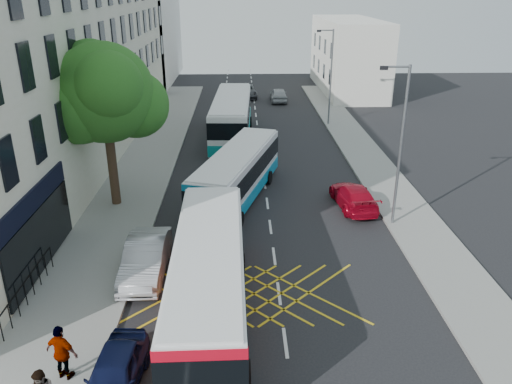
{
  "coord_description": "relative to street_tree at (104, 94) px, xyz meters",
  "views": [
    {
      "loc": [
        -1.46,
        -10.94,
        11.47
      ],
      "look_at": [
        -0.76,
        11.4,
        2.2
      ],
      "focal_mm": 35.0,
      "sensor_mm": 36.0,
      "label": 1
    }
  ],
  "objects": [
    {
      "name": "bus_far",
      "position": [
        6.34,
        13.09,
        -4.51
      ],
      "size": [
        3.36,
        12.16,
        3.39
      ],
      "rotation": [
        0.0,
        0.0,
        -0.04
      ],
      "color": "silver",
      "rests_on": "ground"
    },
    {
      "name": "building_right",
      "position": [
        19.51,
        33.03,
        -2.29
      ],
      "size": [
        6.0,
        18.0,
        8.0
      ],
      "primitive_type": "cube",
      "color": "silver",
      "rests_on": "ground"
    },
    {
      "name": "railings",
      "position": [
        -1.19,
        -9.67,
        -5.57
      ],
      "size": [
        0.08,
        5.6,
        1.14
      ],
      "primitive_type": null,
      "color": "black",
      "rests_on": "pavement_left"
    },
    {
      "name": "pavement_right",
      "position": [
        16.01,
        0.03,
        -6.22
      ],
      "size": [
        3.0,
        70.0,
        0.15
      ],
      "primitive_type": "cube",
      "color": "gray",
      "rests_on": "ground"
    },
    {
      "name": "bus_mid",
      "position": [
        6.82,
        0.69,
        -4.77
      ],
      "size": [
        5.3,
        10.54,
        2.89
      ],
      "rotation": [
        0.0,
        0.0,
        -0.3
      ],
      "color": "silver",
      "rests_on": "ground"
    },
    {
      "name": "terrace_far",
      "position": [
        -5.49,
        40.03,
        -1.29
      ],
      "size": [
        8.0,
        20.0,
        10.0
      ],
      "primitive_type": "cube",
      "color": "silver",
      "rests_on": "ground"
    },
    {
      "name": "pavement_left",
      "position": [
        0.01,
        0.03,
        -6.22
      ],
      "size": [
        5.0,
        70.0,
        0.15
      ],
      "primitive_type": "cube",
      "color": "gray",
      "rests_on": "ground"
    },
    {
      "name": "red_hatchback",
      "position": [
        13.27,
        -0.6,
        -5.64
      ],
      "size": [
        2.27,
        4.67,
        1.31
      ],
      "primitive_type": "imported",
      "rotation": [
        0.0,
        0.0,
        3.24
      ],
      "color": "#B1071E",
      "rests_on": "ground"
    },
    {
      "name": "terrace_main",
      "position": [
        -5.49,
        9.52,
        0.46
      ],
      "size": [
        8.3,
        45.0,
        13.5
      ],
      "color": "beige",
      "rests_on": "ground"
    },
    {
      "name": "bus_near",
      "position": [
        5.84,
        -10.33,
        -4.68
      ],
      "size": [
        2.86,
        10.9,
        3.05
      ],
      "rotation": [
        0.0,
        0.0,
        0.02
      ],
      "color": "silver",
      "rests_on": "ground"
    },
    {
      "name": "pedestrian_far",
      "position": [
        1.51,
        -13.55,
        -5.19
      ],
      "size": [
        1.2,
        0.83,
        1.9
      ],
      "primitive_type": "imported",
      "rotation": [
        0.0,
        0.0,
        2.78
      ],
      "color": "gray",
      "rests_on": "pavement_left"
    },
    {
      "name": "distant_car_grey",
      "position": [
        7.57,
        29.13,
        -5.6
      ],
      "size": [
        2.79,
        5.19,
        1.39
      ],
      "primitive_type": "imported",
      "rotation": [
        0.0,
        0.0,
        0.1
      ],
      "color": "#3E4046",
      "rests_on": "ground"
    },
    {
      "name": "street_tree",
      "position": [
        0.0,
        0.0,
        0.0
      ],
      "size": [
        6.3,
        5.7,
        8.8
      ],
      "color": "#382619",
      "rests_on": "pavement_left"
    },
    {
      "name": "parked_car_silver",
      "position": [
        2.95,
        -7.32,
        -5.51
      ],
      "size": [
        1.65,
        4.72,
        1.55
      ],
      "primitive_type": "imported",
      "rotation": [
        0.0,
        0.0,
        0.0
      ],
      "color": "#B8BAC1",
      "rests_on": "ground"
    },
    {
      "name": "distant_car_silver",
      "position": [
        11.12,
        26.93,
        -5.57
      ],
      "size": [
        1.72,
        4.25,
        1.45
      ],
      "primitive_type": "imported",
      "rotation": [
        0.0,
        0.0,
        3.14
      ],
      "color": "#A6A9AD",
      "rests_on": "ground"
    },
    {
      "name": "lamp_near",
      "position": [
        14.71,
        -2.97,
        -1.68
      ],
      "size": [
        1.45,
        0.15,
        8.0
      ],
      "color": "slate",
      "rests_on": "pavement_right"
    },
    {
      "name": "lamp_far",
      "position": [
        14.71,
        17.03,
        -1.68
      ],
      "size": [
        1.45,
        0.15,
        8.0
      ],
      "color": "slate",
      "rests_on": "pavement_right"
    },
    {
      "name": "parked_car_blue",
      "position": [
        3.16,
        -14.03,
        -5.65
      ],
      "size": [
        1.73,
        3.87,
        1.29
      ],
      "primitive_type": "imported",
      "rotation": [
        0.0,
        0.0,
        -0.05
      ],
      "color": "#0D1235",
      "rests_on": "ground"
    }
  ]
}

